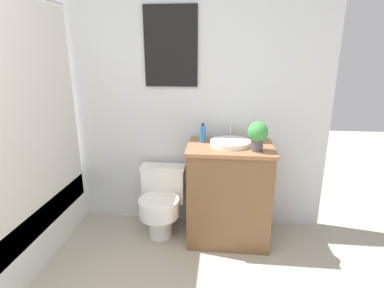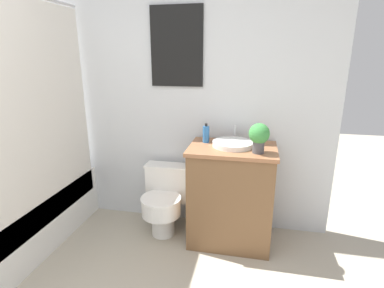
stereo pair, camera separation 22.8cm
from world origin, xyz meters
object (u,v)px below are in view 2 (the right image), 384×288
at_px(sink, 233,144).
at_px(soap_bottle, 206,134).
at_px(potted_plant, 259,136).
at_px(toilet, 164,198).

distance_m(sink, soap_bottle, 0.25).
bearing_deg(potted_plant, toilet, 170.34).
bearing_deg(sink, toilet, -179.75).
relative_size(sink, potted_plant, 1.60).
relative_size(toilet, potted_plant, 2.64).
height_order(soap_bottle, potted_plant, potted_plant).
xyz_separation_m(sink, soap_bottle, (-0.23, 0.07, 0.05)).
distance_m(sink, potted_plant, 0.27).
bearing_deg(soap_bottle, sink, -16.14).
xyz_separation_m(sink, potted_plant, (0.20, -0.14, 0.11)).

